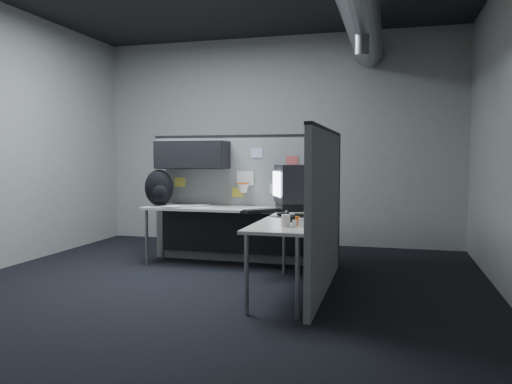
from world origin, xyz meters
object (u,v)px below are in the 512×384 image
(backpack, at_px, (159,188))
(monitor, at_px, (297,187))
(keyboard, at_px, (261,211))
(desk, at_px, (248,221))
(phone, at_px, (293,217))

(backpack, bearing_deg, monitor, -13.02)
(keyboard, relative_size, backpack, 0.99)
(monitor, height_order, keyboard, monitor)
(desk, bearing_deg, monitor, 22.79)
(desk, height_order, phone, phone)
(monitor, distance_m, phone, 1.04)
(phone, xyz_separation_m, backpack, (-1.93, 1.04, 0.19))
(monitor, height_order, backpack, monitor)
(desk, height_order, keyboard, keyboard)
(monitor, relative_size, keyboard, 1.35)
(desk, bearing_deg, keyboard, -35.90)
(monitor, distance_m, keyboard, 0.56)
(keyboard, bearing_deg, backpack, 159.95)
(phone, relative_size, backpack, 0.51)
(monitor, bearing_deg, desk, -137.22)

